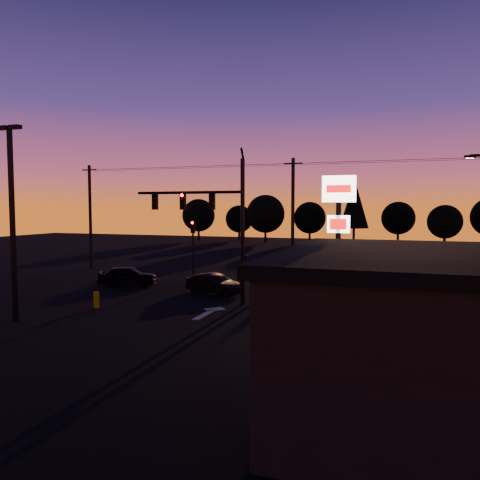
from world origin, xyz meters
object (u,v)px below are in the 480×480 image
(pylon_sign, at_px, (339,217))
(car_right, at_px, (340,281))
(parking_lot_light, at_px, (12,209))
(suv_parked, at_px, (455,343))
(bollard, at_px, (96,300))
(secondary_signal, at_px, (193,241))
(car_left, at_px, (128,276))
(car_mid, at_px, (214,284))
(traffic_signal_mast, at_px, (215,215))

(pylon_sign, height_order, car_right, pylon_sign)
(car_right, bearing_deg, parking_lot_light, -22.40)
(pylon_sign, bearing_deg, suv_parked, -42.21)
(bollard, height_order, suv_parked, suv_parked)
(pylon_sign, bearing_deg, secondary_signal, 140.23)
(car_left, xyz_separation_m, car_mid, (6.78, -0.90, -0.05))
(pylon_sign, relative_size, suv_parked, 1.41)
(car_right, bearing_deg, suv_parked, 49.12)
(secondary_signal, distance_m, car_right, 11.45)
(traffic_signal_mast, bearing_deg, pylon_sign, -19.36)
(secondary_signal, relative_size, suv_parked, 0.90)
(parking_lot_light, height_order, car_mid, parking_lot_light)
(traffic_signal_mast, height_order, car_right, traffic_signal_mast)
(pylon_sign, height_order, car_left, pylon_sign)
(bollard, bearing_deg, secondary_signal, 86.75)
(traffic_signal_mast, distance_m, pylon_sign, 7.52)
(pylon_sign, xyz_separation_m, car_left, (-15.02, 5.87, -4.24))
(traffic_signal_mast, bearing_deg, car_mid, 114.89)
(pylon_sign, height_order, car_mid, pylon_sign)
(pylon_sign, bearing_deg, parking_lot_light, -162.77)
(parking_lot_light, xyz_separation_m, bollard, (1.88, 3.64, -4.84))
(secondary_signal, xyz_separation_m, pylon_sign, (12.00, -9.99, 2.05))
(secondary_signal, bearing_deg, car_right, -9.88)
(traffic_signal_mast, bearing_deg, bollard, -148.71)
(pylon_sign, xyz_separation_m, car_mid, (-8.25, 4.97, -4.29))
(secondary_signal, height_order, suv_parked, secondary_signal)
(suv_parked, bearing_deg, car_mid, 110.85)
(car_right, bearing_deg, secondary_signal, -75.05)
(secondary_signal, xyz_separation_m, parking_lot_light, (-2.50, -14.49, 2.41))
(secondary_signal, relative_size, pylon_sign, 0.64)
(car_mid, bearing_deg, car_left, 103.24)
(secondary_signal, xyz_separation_m, car_right, (11.07, -1.93, -2.17))
(parking_lot_light, distance_m, car_left, 11.35)
(suv_parked, bearing_deg, traffic_signal_mast, 116.61)
(car_left, height_order, car_mid, car_left)
(car_mid, relative_size, car_right, 0.80)
(bollard, distance_m, car_left, 7.15)
(parking_lot_light, relative_size, car_mid, 2.41)
(car_right, bearing_deg, pylon_sign, 31.38)
(secondary_signal, relative_size, bollard, 5.04)
(traffic_signal_mast, bearing_deg, parking_lot_light, -136.63)
(bollard, bearing_deg, traffic_signal_mast, 31.29)
(pylon_sign, xyz_separation_m, bollard, (-12.62, -0.86, -4.48))
(parking_lot_light, bearing_deg, bollard, 62.64)
(traffic_signal_mast, xyz_separation_m, bollard, (-5.52, -3.35, -4.50))
(car_left, relative_size, suv_parked, 0.82)
(parking_lot_light, height_order, car_left, parking_lot_light)
(car_left, xyz_separation_m, car_right, (14.10, 2.19, 0.02))
(parking_lot_light, relative_size, suv_parked, 1.90)
(pylon_sign, xyz_separation_m, suv_parked, (4.59, -4.16, -4.24))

